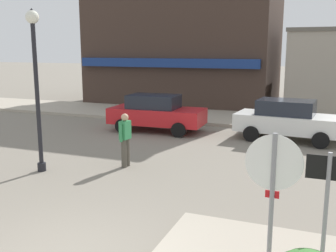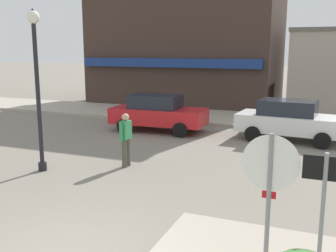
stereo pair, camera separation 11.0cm
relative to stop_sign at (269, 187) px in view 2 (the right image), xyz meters
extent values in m
cube|color=#A89E8C|center=(-3.22, 13.50, -1.44)|extent=(80.00, 4.00, 0.15)
cylinder|color=gray|center=(0.00, -0.01, -0.37)|extent=(0.07, 0.07, 2.30)
cylinder|color=red|center=(0.00, 0.01, 0.35)|extent=(0.76, 0.02, 0.76)
cylinder|color=white|center=(0.00, 0.00, 0.35)|extent=(0.82, 0.01, 0.82)
cube|color=red|center=(0.00, 0.01, -0.13)|extent=(0.20, 0.01, 0.11)
cylinder|color=gray|center=(0.73, -0.04, -0.47)|extent=(0.06, 0.06, 2.10)
cube|color=black|center=(0.73, -0.03, 0.36)|extent=(0.60, 0.02, 0.34)
cube|color=white|center=(0.73, -0.02, 0.36)|extent=(0.54, 0.01, 0.29)
cube|color=black|center=(0.73, -0.01, 0.36)|extent=(0.34, 0.01, 0.08)
cylinder|color=black|center=(-6.82, 3.24, 0.58)|extent=(0.12, 0.12, 4.20)
cylinder|color=black|center=(-6.82, 3.24, -1.40)|extent=(0.24, 0.24, 0.24)
sphere|color=white|center=(-6.82, 3.24, 2.79)|extent=(0.36, 0.36, 0.36)
cone|color=black|center=(-6.82, 3.24, 2.94)|extent=(0.32, 0.32, 0.18)
cube|color=red|center=(-5.91, 9.63, -0.85)|extent=(4.06, 1.84, 0.66)
cube|color=#1E232D|center=(-6.06, 9.62, -0.24)|extent=(2.13, 1.47, 0.56)
cylinder|color=black|center=(-4.71, 10.52, -1.22)|extent=(0.61, 0.20, 0.60)
cylinder|color=black|center=(-4.64, 8.82, -1.22)|extent=(0.61, 0.20, 0.60)
cylinder|color=black|center=(-7.18, 10.43, -1.22)|extent=(0.61, 0.20, 0.60)
cylinder|color=black|center=(-7.12, 8.73, -1.22)|extent=(0.61, 0.20, 0.60)
cube|color=white|center=(-0.52, 9.91, -0.85)|extent=(4.13, 2.04, 0.66)
cube|color=#1E232D|center=(-0.67, 9.92, -0.24)|extent=(2.19, 1.57, 0.56)
cylinder|color=black|center=(0.79, 10.65, -1.22)|extent=(0.61, 0.23, 0.60)
cylinder|color=black|center=(0.64, 8.95, -1.22)|extent=(0.61, 0.23, 0.60)
cylinder|color=black|center=(-1.68, 10.86, -1.22)|extent=(0.61, 0.23, 0.60)
cylinder|color=black|center=(-1.83, 9.17, -1.22)|extent=(0.61, 0.23, 0.60)
cylinder|color=#4C473D|center=(-4.75, 4.60, -1.09)|extent=(0.16, 0.16, 0.85)
cylinder|color=#4C473D|center=(-4.77, 4.42, -1.09)|extent=(0.16, 0.16, 0.85)
cube|color=#338C51|center=(-4.76, 4.51, -0.40)|extent=(0.24, 0.37, 0.54)
sphere|color=tan|center=(-4.76, 4.51, -0.02)|extent=(0.22, 0.22, 0.22)
cylinder|color=#338C51|center=(-4.74, 4.74, -0.45)|extent=(0.10, 0.10, 0.52)
cylinder|color=#338C51|center=(-4.78, 4.28, -0.45)|extent=(0.10, 0.10, 0.52)
cube|color=#3D2D26|center=(-7.87, 19.18, 2.67)|extent=(11.31, 7.36, 8.37)
cube|color=navy|center=(-7.87, 15.35, 1.18)|extent=(10.75, 0.40, 0.50)
camera|label=1|loc=(0.57, -5.56, 1.94)|focal=42.00mm
camera|label=2|loc=(0.67, -5.52, 1.94)|focal=42.00mm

